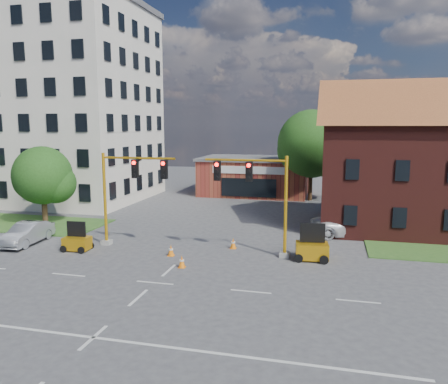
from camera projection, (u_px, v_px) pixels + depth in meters
The scene contains 16 objects.
ground at pixel (155, 283), 22.36m from camera, with size 120.00×120.00×0.00m, color #414144.
lane_markings at pixel (129, 306), 19.48m from camera, with size 60.00×36.00×0.01m, color silver, non-canonical shape.
office_block at pixel (58, 103), 46.53m from camera, with size 18.40×15.40×20.60m.
brick_shop at pixel (255, 176), 50.81m from camera, with size 12.40×8.40×4.30m.
tree_large at pixel (315, 146), 45.85m from camera, with size 7.52×7.16×9.62m.
tree_nw_front at pixel (46, 177), 35.18m from camera, with size 4.92×4.69×6.33m.
signal_mast_west at pixel (127, 188), 28.55m from camera, with size 5.30×0.60×6.20m.
signal_mast_east at pixel (259, 193), 26.49m from camera, with size 5.30×0.60×6.20m.
trailer_west at pixel (77, 242), 28.01m from camera, with size 1.68×1.18×1.83m.
trailer_east at pixel (312, 249), 26.03m from camera, with size 2.02×1.47×2.15m.
cone_a at pixel (82, 237), 30.08m from camera, with size 0.40×0.40×0.70m.
cone_b at pixel (171, 251), 26.91m from camera, with size 0.40×0.40×0.70m.
cone_c at pixel (182, 262), 24.71m from camera, with size 0.40×0.40×0.70m.
cone_d at pixel (233, 244), 28.50m from camera, with size 0.40×0.40×0.70m.
pickup_white at pixel (352, 225), 31.74m from camera, with size 2.65×5.75×1.60m, color white.
sedan_silver_front at pixel (27, 233), 29.56m from camera, with size 1.55×4.46×1.47m, color #A0A4A7.
Camera 1 is at (8.55, -19.93, 8.02)m, focal length 35.00 mm.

